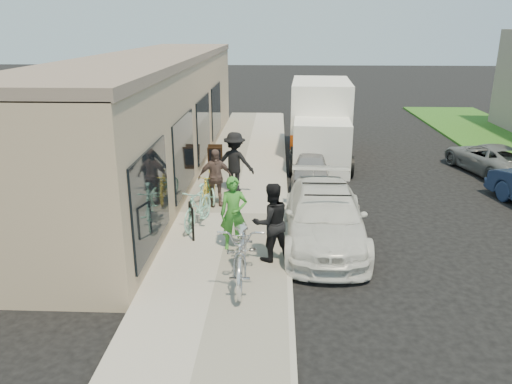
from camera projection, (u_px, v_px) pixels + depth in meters
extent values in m
plane|color=black|center=(309.00, 268.00, 11.24)|extent=(120.00, 120.00, 0.00)
cube|color=#A8A297|center=(232.00, 215.00, 14.14)|extent=(3.00, 34.00, 0.15)
cube|color=#A39F95|center=(287.00, 217.00, 14.08)|extent=(0.12, 34.00, 0.13)
cube|color=tan|center=(155.00, 116.00, 18.39)|extent=(3.50, 20.00, 4.00)
cube|color=#7F6D5F|center=(152.00, 58.00, 17.72)|extent=(3.60, 20.00, 0.25)
cube|color=black|center=(151.00, 199.00, 10.87)|extent=(0.06, 3.00, 2.20)
cube|color=black|center=(184.00, 154.00, 14.66)|extent=(0.06, 3.00, 2.20)
cube|color=black|center=(203.00, 128.00, 18.45)|extent=(0.06, 3.00, 2.20)
cube|color=black|center=(216.00, 110.00, 22.24)|extent=(0.06, 3.00, 2.20)
cylinder|color=black|center=(193.00, 225.00, 12.18)|extent=(0.06, 0.06, 0.82)
cylinder|color=black|center=(190.00, 217.00, 12.68)|extent=(0.06, 0.06, 0.82)
cylinder|color=black|center=(191.00, 206.00, 12.30)|extent=(0.21, 0.54, 0.06)
cube|color=black|center=(215.00, 158.00, 18.17)|extent=(0.54, 0.25, 0.87)
cube|color=black|center=(215.00, 156.00, 18.47)|extent=(0.54, 0.25, 0.87)
cube|color=black|center=(215.00, 157.00, 18.12)|extent=(0.43, 0.17, 0.62)
imported|color=white|center=(324.00, 216.00, 12.38)|extent=(2.09, 4.86, 1.39)
cylinder|color=black|center=(328.00, 196.00, 11.66)|extent=(1.10, 0.04, 0.04)
cylinder|color=black|center=(324.00, 184.00, 12.54)|extent=(1.10, 0.04, 0.04)
imported|color=#99989D|center=(311.00, 168.00, 17.19)|extent=(1.49, 3.21, 1.07)
cube|color=white|center=(321.00, 147.00, 18.21)|extent=(2.14, 2.14, 1.92)
cube|color=black|center=(322.00, 136.00, 18.08)|extent=(1.87, 0.17, 0.91)
cube|color=white|center=(320.00, 116.00, 20.88)|extent=(2.56, 4.38, 2.94)
cube|color=#F0540E|center=(320.00, 132.00, 21.09)|extent=(2.58, 4.40, 0.56)
cylinder|color=black|center=(293.00, 165.00, 18.01)|extent=(0.30, 0.82, 0.81)
cylinder|color=black|center=(350.00, 166.00, 17.82)|extent=(0.30, 0.82, 0.81)
cylinder|color=black|center=(294.00, 157.00, 19.06)|extent=(0.30, 0.82, 0.81)
cylinder|color=black|center=(347.00, 158.00, 18.87)|extent=(0.30, 0.82, 0.81)
cylinder|color=black|center=(296.00, 136.00, 22.69)|extent=(0.30, 0.82, 0.81)
cylinder|color=black|center=(341.00, 137.00, 22.50)|extent=(0.30, 0.82, 0.81)
imported|color=slate|center=(489.00, 158.00, 18.39)|extent=(2.68, 4.23, 1.09)
imported|color=silver|center=(243.00, 248.00, 10.29)|extent=(0.97, 2.61, 1.36)
imported|color=#388C2E|center=(234.00, 213.00, 11.63)|extent=(0.68, 0.48, 1.76)
imported|color=black|center=(271.00, 222.00, 11.06)|extent=(1.08, 0.98, 1.80)
imported|color=#95DEC9|center=(198.00, 206.00, 13.06)|extent=(0.92, 1.86, 1.07)
imported|color=#95DEC9|center=(210.00, 186.00, 15.04)|extent=(1.03, 1.73, 0.86)
imported|color=yellow|center=(209.00, 187.00, 14.84)|extent=(0.60, 1.58, 0.93)
imported|color=black|center=(235.00, 162.00, 15.69)|extent=(1.37, 0.99, 1.91)
imported|color=brown|center=(215.00, 178.00, 14.48)|extent=(1.07, 0.69, 1.69)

